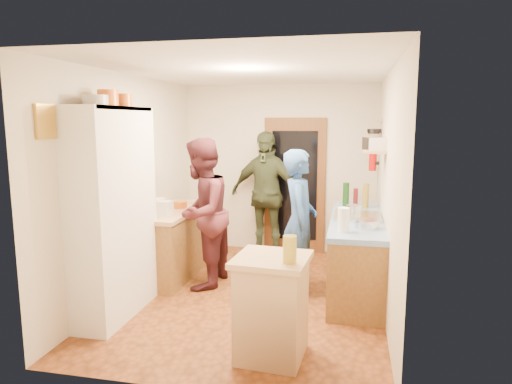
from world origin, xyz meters
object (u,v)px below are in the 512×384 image
(right_counter_base, at_px, (356,255))
(island_base, at_px, (272,310))
(hutch_body, at_px, (114,213))
(person_left, at_px, (205,213))
(person_hob, at_px, (302,222))
(person_back, at_px, (266,194))

(right_counter_base, height_order, island_base, island_base)
(hutch_body, bearing_deg, person_left, 57.67)
(person_hob, xyz_separation_m, person_left, (-1.21, 0.02, 0.06))
(right_counter_base, xyz_separation_m, person_left, (-1.85, -0.27, 0.51))
(person_hob, relative_size, person_left, 0.93)
(island_base, bearing_deg, person_left, 125.11)
(person_hob, distance_m, person_back, 1.59)
(right_counter_base, relative_size, person_back, 1.16)
(hutch_body, height_order, person_back, hutch_body)
(island_base, bearing_deg, hutch_body, 162.53)
(person_back, bearing_deg, person_left, -97.23)
(hutch_body, distance_m, right_counter_base, 2.90)
(right_counter_base, distance_m, person_hob, 0.83)
(island_base, bearing_deg, person_back, 101.63)
(person_left, bearing_deg, person_back, 163.46)
(person_hob, bearing_deg, person_left, 81.83)
(right_counter_base, relative_size, island_base, 2.56)
(hutch_body, relative_size, person_back, 1.16)
(hutch_body, xyz_separation_m, person_left, (0.65, 1.03, -0.17))
(person_hob, height_order, person_left, person_left)
(right_counter_base, bearing_deg, hutch_body, -152.53)
(person_left, xyz_separation_m, person_back, (0.50, 1.40, 0.03))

